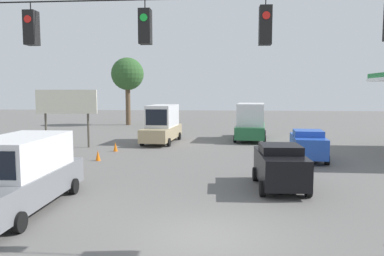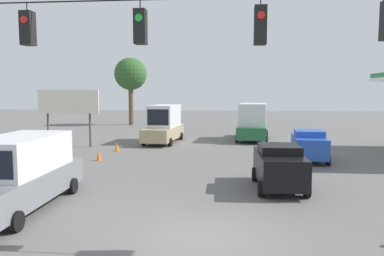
% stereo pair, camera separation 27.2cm
% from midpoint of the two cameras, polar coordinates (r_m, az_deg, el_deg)
% --- Properties ---
extents(ground_plane, '(140.00, 140.00, 0.00)m').
position_cam_midpoint_polar(ground_plane, '(11.32, 1.93, -16.35)').
color(ground_plane, '#605E5B').
extents(overhead_signal_span, '(18.30, 0.38, 7.20)m').
position_cam_midpoint_polar(overhead_signal_span, '(10.17, 2.12, 8.24)').
color(overhead_signal_span, slate).
rests_on(overhead_signal_span, ground_plane).
extents(sedan_blue_oncoming_far, '(2.30, 4.09, 1.86)m').
position_cam_midpoint_polar(sedan_blue_oncoming_far, '(23.82, 17.70, -2.47)').
color(sedan_blue_oncoming_far, '#234CB2').
rests_on(sedan_blue_oncoming_far, ground_plane).
extents(box_truck_tan_withflow_far, '(2.71, 6.33, 3.07)m').
position_cam_midpoint_polar(box_truck_tan_withflow_far, '(30.85, -4.05, 0.59)').
color(box_truck_tan_withflow_far, tan).
rests_on(box_truck_tan_withflow_far, ground_plane).
extents(sedan_black_crossing_near, '(2.13, 4.12, 1.92)m').
position_cam_midpoint_polar(sedan_black_crossing_near, '(16.76, 13.56, -5.63)').
color(sedan_black_crossing_near, black).
rests_on(sedan_black_crossing_near, ground_plane).
extents(box_truck_grey_parked_shoulder, '(2.65, 6.59, 2.60)m').
position_cam_midpoint_polar(box_truck_grey_parked_shoulder, '(14.95, -24.47, -6.20)').
color(box_truck_grey_parked_shoulder, slate).
rests_on(box_truck_grey_parked_shoulder, ground_plane).
extents(box_truck_green_oncoming_deep, '(3.08, 6.68, 3.16)m').
position_cam_midpoint_polar(box_truck_green_oncoming_deep, '(32.69, 9.48, 0.89)').
color(box_truck_green_oncoming_deep, '#236038').
rests_on(box_truck_green_oncoming_deep, ground_plane).
extents(traffic_cone_nearest, '(0.30, 0.30, 0.64)m').
position_cam_midpoint_polar(traffic_cone_nearest, '(17.61, -21.33, -7.58)').
color(traffic_cone_nearest, orange).
rests_on(traffic_cone_nearest, ground_plane).
extents(traffic_cone_second, '(0.30, 0.30, 0.64)m').
position_cam_midpoint_polar(traffic_cone_second, '(20.64, -17.08, -5.52)').
color(traffic_cone_second, orange).
rests_on(traffic_cone_second, ground_plane).
extents(traffic_cone_third, '(0.30, 0.30, 0.64)m').
position_cam_midpoint_polar(traffic_cone_third, '(23.57, -13.70, -4.05)').
color(traffic_cone_third, orange).
rests_on(traffic_cone_third, ground_plane).
extents(traffic_cone_fourth, '(0.30, 0.30, 0.64)m').
position_cam_midpoint_polar(traffic_cone_fourth, '(26.89, -11.10, -2.80)').
color(traffic_cone_fourth, orange).
rests_on(traffic_cone_fourth, ground_plane).
extents(roadside_billboard, '(4.72, 0.16, 4.32)m').
position_cam_midpoint_polar(roadside_billboard, '(29.64, -18.09, 3.37)').
color(roadside_billboard, '#4C473D').
rests_on(roadside_billboard, ground_plane).
extents(tree_horizon_left, '(4.00, 4.00, 8.32)m').
position_cam_midpoint_polar(tree_horizon_left, '(47.23, -9.18, 8.02)').
color(tree_horizon_left, brown).
rests_on(tree_horizon_left, ground_plane).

